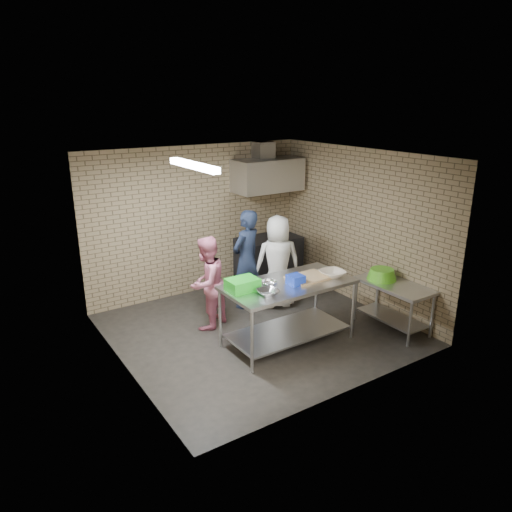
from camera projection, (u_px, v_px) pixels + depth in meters
The scene contains 25 objects.
floor at pixel (258, 330), 7.56m from camera, with size 4.20×4.20×0.00m, color black.
ceiling at pixel (258, 156), 6.72m from camera, with size 4.20×4.20×0.00m, color black.
back_wall at pixel (197, 221), 8.72m from camera, with size 4.20×0.06×2.70m, color #937E5B.
front_wall at pixel (353, 291), 5.55m from camera, with size 4.20×0.06×2.70m, color #937E5B.
left_wall at pixel (119, 275), 6.04m from camera, with size 0.06×4.00×2.70m, color #937E5B.
right_wall at pixel (360, 228), 8.23m from camera, with size 0.06×4.00×2.70m, color #937E5B.
prep_table at pixel (288, 313), 7.04m from camera, with size 1.90×0.95×0.95m, color #BABDC2.
side_counter at pixel (392, 306), 7.51m from camera, with size 0.60×1.20×0.75m, color silver.
stove at pixel (269, 260), 9.43m from camera, with size 1.20×0.70×0.90m, color black.
range_hood at pixel (268, 175), 8.96m from camera, with size 1.30×0.60×0.60m, color silver.
hood_duct at pixel (263, 150), 8.93m from camera, with size 0.35×0.30×0.30m, color #A5A8AD.
wall_shelf at pixel (275, 182), 9.32m from camera, with size 0.80×0.20×0.04m, color #3F2B19.
fluorescent_fixture at pixel (193, 165), 6.21m from camera, with size 0.10×1.25×0.08m, color white.
green_crate at pixel (243, 285), 6.59m from camera, with size 0.42×0.32×0.17m, color green.
blue_tub at pixel (296, 280), 6.81m from camera, with size 0.21×0.21×0.14m, color #1835B5.
cutting_board at pixel (308, 277), 7.05m from camera, with size 0.58×0.44×0.03m, color tan.
mixing_bowl_a at pixel (268, 292), 6.46m from camera, with size 0.30×0.30×0.07m, color #B9BAC0.
mixing_bowl_b at pixel (269, 284), 6.76m from camera, with size 0.23×0.23×0.07m, color silver.
ceramic_bowl at pixel (332, 274), 7.12m from camera, with size 0.36×0.36×0.09m, color beige.
green_basin at pixel (382, 274), 7.55m from camera, with size 0.46×0.46×0.17m, color #59C626, non-canonical shape.
bottle_red at pixel (264, 177), 9.16m from camera, with size 0.07×0.07×0.18m, color #B22619.
bottle_green at pixel (281, 176), 9.37m from camera, with size 0.06×0.06×0.15m, color green.
man_navy at pixel (246, 259), 8.18m from camera, with size 0.62×0.41×1.71m, color black.
woman_pink at pixel (207, 283), 7.45m from camera, with size 0.72×0.56×1.48m, color #D06E8D.
woman_white at pixel (278, 262), 8.21m from camera, with size 0.79×0.51×1.61m, color white.
Camera 1 is at (-3.77, -5.68, 3.47)m, focal length 33.74 mm.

